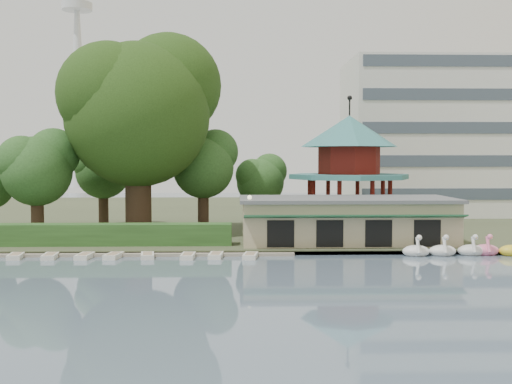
{
  "coord_description": "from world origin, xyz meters",
  "views": [
    {
      "loc": [
        0.49,
        -33.61,
        7.71
      ],
      "look_at": [
        2.0,
        18.0,
        5.0
      ],
      "focal_mm": 45.0,
      "sensor_mm": 36.0,
      "label": 1
    }
  ],
  "objects_px": {
    "pavilion": "(349,161)",
    "boathouse": "(346,219)",
    "dock": "(80,254)",
    "big_tree": "(140,105)"
  },
  "relations": [
    {
      "from": "boathouse",
      "to": "pavilion",
      "type": "relative_size",
      "value": 1.38
    },
    {
      "from": "boathouse",
      "to": "big_tree",
      "type": "distance_m",
      "value": 22.42
    },
    {
      "from": "pavilion",
      "to": "big_tree",
      "type": "bearing_deg",
      "value": -169.72
    },
    {
      "from": "boathouse",
      "to": "pavilion",
      "type": "bearing_deg",
      "value": 78.72
    },
    {
      "from": "dock",
      "to": "big_tree",
      "type": "height_order",
      "value": "big_tree"
    },
    {
      "from": "pavilion",
      "to": "dock",
      "type": "bearing_deg",
      "value": -148.34
    },
    {
      "from": "boathouse",
      "to": "dock",
      "type": "bearing_deg",
      "value": -167.76
    },
    {
      "from": "pavilion",
      "to": "big_tree",
      "type": "distance_m",
      "value": 21.82
    },
    {
      "from": "pavilion",
      "to": "boathouse",
      "type": "bearing_deg",
      "value": -101.28
    },
    {
      "from": "dock",
      "to": "pavilion",
      "type": "distance_m",
      "value": 29.14
    }
  ]
}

